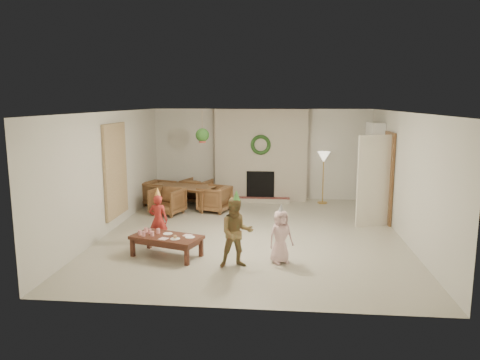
# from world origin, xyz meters

# --- Properties ---
(floor) EXTENTS (7.00, 7.00, 0.00)m
(floor) POSITION_xyz_m (0.00, 0.00, 0.00)
(floor) COLOR #B7B29E
(floor) RESTS_ON ground
(ceiling) EXTENTS (7.00, 7.00, 0.00)m
(ceiling) POSITION_xyz_m (0.00, 0.00, 2.50)
(ceiling) COLOR white
(ceiling) RESTS_ON wall_back
(wall_back) EXTENTS (7.00, 0.00, 7.00)m
(wall_back) POSITION_xyz_m (0.00, 3.50, 1.25)
(wall_back) COLOR silver
(wall_back) RESTS_ON floor
(wall_front) EXTENTS (7.00, 0.00, 7.00)m
(wall_front) POSITION_xyz_m (0.00, -3.50, 1.25)
(wall_front) COLOR silver
(wall_front) RESTS_ON floor
(wall_left) EXTENTS (0.00, 7.00, 7.00)m
(wall_left) POSITION_xyz_m (-3.00, 0.00, 1.25)
(wall_left) COLOR silver
(wall_left) RESTS_ON floor
(wall_right) EXTENTS (0.00, 7.00, 7.00)m
(wall_right) POSITION_xyz_m (3.00, 0.00, 1.25)
(wall_right) COLOR silver
(wall_right) RESTS_ON floor
(fireplace_mass) EXTENTS (2.50, 0.40, 2.50)m
(fireplace_mass) POSITION_xyz_m (0.00, 3.30, 1.25)
(fireplace_mass) COLOR #4F1615
(fireplace_mass) RESTS_ON floor
(fireplace_hearth) EXTENTS (1.60, 0.30, 0.12)m
(fireplace_hearth) POSITION_xyz_m (0.00, 2.95, 0.06)
(fireplace_hearth) COLOR maroon
(fireplace_hearth) RESTS_ON floor
(fireplace_firebox) EXTENTS (0.75, 0.12, 0.75)m
(fireplace_firebox) POSITION_xyz_m (0.00, 3.12, 0.45)
(fireplace_firebox) COLOR black
(fireplace_firebox) RESTS_ON floor
(fireplace_wreath) EXTENTS (0.54, 0.10, 0.54)m
(fireplace_wreath) POSITION_xyz_m (0.00, 3.07, 1.55)
(fireplace_wreath) COLOR #1A3E17
(fireplace_wreath) RESTS_ON fireplace_mass
(floor_lamp_base) EXTENTS (0.26, 0.26, 0.03)m
(floor_lamp_base) POSITION_xyz_m (1.68, 3.00, 0.01)
(floor_lamp_base) COLOR gold
(floor_lamp_base) RESTS_ON floor
(floor_lamp_post) EXTENTS (0.03, 0.03, 1.25)m
(floor_lamp_post) POSITION_xyz_m (1.68, 3.00, 0.65)
(floor_lamp_post) COLOR gold
(floor_lamp_post) RESTS_ON floor
(floor_lamp_shade) EXTENTS (0.33, 0.33, 0.28)m
(floor_lamp_shade) POSITION_xyz_m (1.68, 3.00, 1.25)
(floor_lamp_shade) COLOR beige
(floor_lamp_shade) RESTS_ON floor_lamp_post
(bookshelf_carcass) EXTENTS (0.30, 1.00, 2.20)m
(bookshelf_carcass) POSITION_xyz_m (2.84, 2.30, 1.10)
(bookshelf_carcass) COLOR white
(bookshelf_carcass) RESTS_ON floor
(bookshelf_shelf_a) EXTENTS (0.30, 0.92, 0.03)m
(bookshelf_shelf_a) POSITION_xyz_m (2.82, 2.30, 0.45)
(bookshelf_shelf_a) COLOR white
(bookshelf_shelf_a) RESTS_ON bookshelf_carcass
(bookshelf_shelf_b) EXTENTS (0.30, 0.92, 0.03)m
(bookshelf_shelf_b) POSITION_xyz_m (2.82, 2.30, 0.85)
(bookshelf_shelf_b) COLOR white
(bookshelf_shelf_b) RESTS_ON bookshelf_carcass
(bookshelf_shelf_c) EXTENTS (0.30, 0.92, 0.03)m
(bookshelf_shelf_c) POSITION_xyz_m (2.82, 2.30, 1.25)
(bookshelf_shelf_c) COLOR white
(bookshelf_shelf_c) RESTS_ON bookshelf_carcass
(bookshelf_shelf_d) EXTENTS (0.30, 0.92, 0.03)m
(bookshelf_shelf_d) POSITION_xyz_m (2.82, 2.30, 1.65)
(bookshelf_shelf_d) COLOR white
(bookshelf_shelf_d) RESTS_ON bookshelf_carcass
(books_row_lower) EXTENTS (0.20, 0.40, 0.24)m
(books_row_lower) POSITION_xyz_m (2.80, 2.15, 0.59)
(books_row_lower) COLOR maroon
(books_row_lower) RESTS_ON bookshelf_shelf_a
(books_row_mid) EXTENTS (0.20, 0.44, 0.24)m
(books_row_mid) POSITION_xyz_m (2.80, 2.35, 0.99)
(books_row_mid) COLOR #2A659C
(books_row_mid) RESTS_ON bookshelf_shelf_b
(books_row_upper) EXTENTS (0.20, 0.36, 0.22)m
(books_row_upper) POSITION_xyz_m (2.80, 2.20, 1.38)
(books_row_upper) COLOR #AA7424
(books_row_upper) RESTS_ON bookshelf_shelf_c
(door_frame) EXTENTS (0.05, 0.86, 2.04)m
(door_frame) POSITION_xyz_m (2.96, 1.20, 1.02)
(door_frame) COLOR brown
(door_frame) RESTS_ON floor
(door_leaf) EXTENTS (0.77, 0.32, 2.00)m
(door_leaf) POSITION_xyz_m (2.58, 0.82, 1.00)
(door_leaf) COLOR beige
(door_leaf) RESTS_ON floor
(curtain_panel) EXTENTS (0.06, 1.20, 2.00)m
(curtain_panel) POSITION_xyz_m (-2.96, 0.20, 1.25)
(curtain_panel) COLOR #C7B78C
(curtain_panel) RESTS_ON wall_left
(dining_table) EXTENTS (1.86, 1.40, 0.58)m
(dining_table) POSITION_xyz_m (-1.93, 2.09, 0.29)
(dining_table) COLOR brown
(dining_table) RESTS_ON floor
(dining_chair_near) EXTENTS (0.88, 0.89, 0.64)m
(dining_chair_near) POSITION_xyz_m (-2.16, 1.40, 0.32)
(dining_chair_near) COLOR brown
(dining_chair_near) RESTS_ON floor
(dining_chair_far) EXTENTS (0.88, 0.89, 0.64)m
(dining_chair_far) POSITION_xyz_m (-1.70, 2.78, 0.32)
(dining_chair_far) COLOR brown
(dining_chair_far) RESTS_ON floor
(dining_chair_left) EXTENTS (0.89, 0.88, 0.64)m
(dining_chair_left) POSITION_xyz_m (-2.62, 2.32, 0.32)
(dining_chair_left) COLOR brown
(dining_chair_left) RESTS_ON floor
(dining_chair_right) EXTENTS (0.89, 0.88, 0.64)m
(dining_chair_right) POSITION_xyz_m (-1.07, 1.80, 0.32)
(dining_chair_right) COLOR brown
(dining_chair_right) RESTS_ON floor
(hanging_plant_cord) EXTENTS (0.01, 0.01, 0.70)m
(hanging_plant_cord) POSITION_xyz_m (-1.30, 1.50, 2.15)
(hanging_plant_cord) COLOR tan
(hanging_plant_cord) RESTS_ON ceiling
(hanging_plant_pot) EXTENTS (0.16, 0.16, 0.12)m
(hanging_plant_pot) POSITION_xyz_m (-1.30, 1.50, 1.80)
(hanging_plant_pot) COLOR #A74136
(hanging_plant_pot) RESTS_ON hanging_plant_cord
(hanging_plant_foliage) EXTENTS (0.32, 0.32, 0.32)m
(hanging_plant_foliage) POSITION_xyz_m (-1.30, 1.50, 1.92)
(hanging_plant_foliage) COLOR #224E1A
(hanging_plant_foliage) RESTS_ON hanging_plant_pot
(coffee_table_top) EXTENTS (1.35, 0.96, 0.06)m
(coffee_table_top) POSITION_xyz_m (-1.41, -1.57, 0.35)
(coffee_table_top) COLOR #4E271A
(coffee_table_top) RESTS_ON floor
(coffee_table_apron) EXTENTS (1.23, 0.84, 0.07)m
(coffee_table_apron) POSITION_xyz_m (-1.41, -1.57, 0.28)
(coffee_table_apron) COLOR #4E271A
(coffee_table_apron) RESTS_ON floor
(coffee_leg_fl) EXTENTS (0.08, 0.08, 0.32)m
(coffee_leg_fl) POSITION_xyz_m (-2.01, -1.63, 0.16)
(coffee_leg_fl) COLOR #4E271A
(coffee_leg_fl) RESTS_ON floor
(coffee_leg_fr) EXTENTS (0.08, 0.08, 0.32)m
(coffee_leg_fr) POSITION_xyz_m (-0.96, -1.97, 0.16)
(coffee_leg_fr) COLOR #4E271A
(coffee_leg_fr) RESTS_ON floor
(coffee_leg_bl) EXTENTS (0.08, 0.08, 0.32)m
(coffee_leg_bl) POSITION_xyz_m (-1.86, -1.16, 0.16)
(coffee_leg_bl) COLOR #4E271A
(coffee_leg_bl) RESTS_ON floor
(coffee_leg_br) EXTENTS (0.08, 0.08, 0.32)m
(coffee_leg_br) POSITION_xyz_m (-0.81, -1.50, 0.16)
(coffee_leg_br) COLOR #4E271A
(coffee_leg_br) RESTS_ON floor
(cup_a) EXTENTS (0.08, 0.08, 0.08)m
(cup_a) POSITION_xyz_m (-1.90, -1.55, 0.42)
(cup_a) COLOR white
(cup_a) RESTS_ON coffee_table_top
(cup_b) EXTENTS (0.08, 0.08, 0.08)m
(cup_b) POSITION_xyz_m (-1.84, -1.37, 0.42)
(cup_b) COLOR white
(cup_b) RESTS_ON coffee_table_top
(cup_c) EXTENTS (0.08, 0.08, 0.08)m
(cup_c) POSITION_xyz_m (-1.81, -1.63, 0.42)
(cup_c) COLOR white
(cup_c) RESTS_ON coffee_table_top
(cup_d) EXTENTS (0.08, 0.08, 0.08)m
(cup_d) POSITION_xyz_m (-1.75, -1.45, 0.42)
(cup_d) COLOR white
(cup_d) RESTS_ON coffee_table_top
(cup_e) EXTENTS (0.08, 0.08, 0.08)m
(cup_e) POSITION_xyz_m (-1.66, -1.60, 0.42)
(cup_e) COLOR white
(cup_e) RESTS_ON coffee_table_top
(cup_f) EXTENTS (0.08, 0.08, 0.08)m
(cup_f) POSITION_xyz_m (-1.60, -1.42, 0.42)
(cup_f) COLOR white
(cup_f) RESTS_ON coffee_table_top
(plate_a) EXTENTS (0.21, 0.21, 0.01)m
(plate_a) POSITION_xyz_m (-1.42, -1.44, 0.38)
(plate_a) COLOR white
(plate_a) RESTS_ON coffee_table_top
(plate_b) EXTENTS (0.21, 0.21, 0.01)m
(plate_b) POSITION_xyz_m (-1.22, -1.73, 0.38)
(plate_b) COLOR white
(plate_b) RESTS_ON coffee_table_top
(plate_c) EXTENTS (0.21, 0.21, 0.01)m
(plate_c) POSITION_xyz_m (-0.98, -1.61, 0.38)
(plate_c) COLOR white
(plate_c) RESTS_ON coffee_table_top
(food_scoop) EXTENTS (0.08, 0.08, 0.07)m
(food_scoop) POSITION_xyz_m (-1.22, -1.73, 0.41)
(food_scoop) COLOR tan
(food_scoop) RESTS_ON plate_b
(napkin_left) EXTENTS (0.18, 0.18, 0.01)m
(napkin_left) POSITION_xyz_m (-1.42, -1.74, 0.38)
(napkin_left) COLOR beige
(napkin_left) RESTS_ON coffee_table_top
(napkin_right) EXTENTS (0.18, 0.18, 0.01)m
(napkin_right) POSITION_xyz_m (-1.05, -1.51, 0.38)
(napkin_right) COLOR beige
(napkin_right) RESTS_ON coffee_table_top
(child_red) EXTENTS (0.37, 0.25, 0.99)m
(child_red) POSITION_xyz_m (-1.72, -0.96, 0.49)
(child_red) COLOR #A72923
(child_red) RESTS_ON floor
(party_hat_red) EXTENTS (0.18, 0.18, 0.19)m
(party_hat_red) POSITION_xyz_m (-1.72, -0.96, 1.03)
(party_hat_red) COLOR #FBF053
(party_hat_red) RESTS_ON child_red
(child_plaid) EXTENTS (0.65, 0.56, 1.16)m
(child_plaid) POSITION_xyz_m (-0.13, -1.95, 0.58)
(child_plaid) COLOR #9A452A
(child_plaid) RESTS_ON floor
(party_hat_plaid) EXTENTS (0.15, 0.15, 0.19)m
(party_hat_plaid) POSITION_xyz_m (-0.13, -1.95, 1.21)
(party_hat_plaid) COLOR #55AF4B
(party_hat_plaid) RESTS_ON child_plaid
(child_pink) EXTENTS (0.53, 0.47, 0.91)m
(child_pink) POSITION_xyz_m (0.59, -1.68, 0.46)
(child_pink) COLOR beige
(child_pink) RESTS_ON floor
(party_hat_pink) EXTENTS (0.15, 0.15, 0.16)m
(party_hat_pink) POSITION_xyz_m (0.59, -1.68, 0.95)
(party_hat_pink) COLOR #B9B8BF
(party_hat_pink) RESTS_ON child_pink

